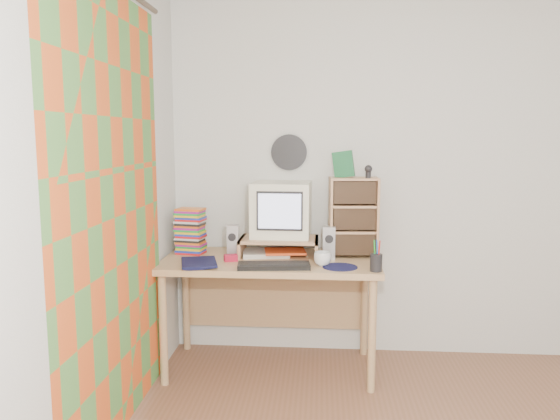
% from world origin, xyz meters
% --- Properties ---
extents(back_wall, '(3.50, 0.00, 3.50)m').
position_xyz_m(back_wall, '(0.00, 1.75, 1.25)').
color(back_wall, silver).
rests_on(back_wall, floor).
extents(left_wall, '(0.00, 3.50, 3.50)m').
position_xyz_m(left_wall, '(-1.75, 0.00, 1.25)').
color(left_wall, silver).
rests_on(left_wall, floor).
extents(curtain, '(0.00, 2.20, 2.20)m').
position_xyz_m(curtain, '(-1.71, 0.48, 1.15)').
color(curtain, '#D1521D').
rests_on(curtain, left_wall).
extents(wall_disc, '(0.25, 0.02, 0.25)m').
position_xyz_m(wall_disc, '(-0.93, 1.73, 1.43)').
color(wall_disc, black).
rests_on(wall_disc, back_wall).
extents(desk, '(1.40, 0.70, 0.75)m').
position_xyz_m(desk, '(-1.03, 1.44, 0.62)').
color(desk, tan).
rests_on(desk, floor).
extents(monitor_riser, '(0.52, 0.30, 0.12)m').
position_xyz_m(monitor_riser, '(-0.98, 1.48, 0.84)').
color(monitor_riser, tan).
rests_on(monitor_riser, desk).
extents(crt_monitor, '(0.40, 0.40, 0.37)m').
position_xyz_m(crt_monitor, '(-0.97, 1.53, 1.05)').
color(crt_monitor, silver).
rests_on(crt_monitor, monitor_riser).
extents(speaker_left, '(0.08, 0.08, 0.21)m').
position_xyz_m(speaker_left, '(-1.29, 1.45, 0.85)').
color(speaker_left, '#A1A1A6').
rests_on(speaker_left, desk).
extents(speaker_right, '(0.08, 0.08, 0.21)m').
position_xyz_m(speaker_right, '(-0.65, 1.41, 0.86)').
color(speaker_right, '#A1A1A6').
rests_on(speaker_right, desk).
extents(keyboard, '(0.45, 0.19, 0.03)m').
position_xyz_m(keyboard, '(-0.99, 1.13, 0.76)').
color(keyboard, black).
rests_on(keyboard, desk).
extents(dvd_stack, '(0.20, 0.16, 0.25)m').
position_xyz_m(dvd_stack, '(-1.59, 1.50, 0.88)').
color(dvd_stack, brown).
rests_on(dvd_stack, desk).
extents(cd_rack, '(0.33, 0.19, 0.52)m').
position_xyz_m(cd_rack, '(-0.49, 1.50, 1.01)').
color(cd_rack, tan).
rests_on(cd_rack, desk).
extents(mug, '(0.13, 0.13, 0.09)m').
position_xyz_m(mug, '(-0.69, 1.22, 0.79)').
color(mug, silver).
rests_on(mug, desk).
extents(diary, '(0.30, 0.26, 0.05)m').
position_xyz_m(diary, '(-1.56, 1.15, 0.78)').
color(diary, '#0E1034').
rests_on(diary, desk).
extents(mousepad, '(0.25, 0.25, 0.00)m').
position_xyz_m(mousepad, '(-0.58, 1.18, 0.75)').
color(mousepad, '#101136').
rests_on(mousepad, desk).
extents(pen_cup, '(0.09, 0.09, 0.14)m').
position_xyz_m(pen_cup, '(-0.38, 1.10, 0.82)').
color(pen_cup, black).
rests_on(pen_cup, desk).
extents(papers, '(0.33, 0.27, 0.04)m').
position_xyz_m(papers, '(-1.02, 1.48, 0.77)').
color(papers, beige).
rests_on(papers, desk).
extents(red_box, '(0.10, 0.08, 0.04)m').
position_xyz_m(red_box, '(-1.28, 1.29, 0.77)').
color(red_box, '#AC122E').
rests_on(red_box, desk).
extents(game_box, '(0.14, 0.07, 0.17)m').
position_xyz_m(game_box, '(-0.56, 1.52, 1.36)').
color(game_box, '#1B6037').
rests_on(game_box, cd_rack).
extents(webcam, '(0.05, 0.05, 0.08)m').
position_xyz_m(webcam, '(-0.40, 1.46, 1.32)').
color(webcam, black).
rests_on(webcam, cd_rack).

